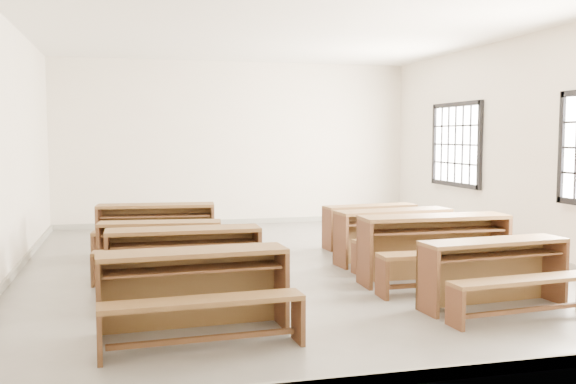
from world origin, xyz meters
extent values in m
plane|color=slate|center=(0.00, 0.00, 0.00)|extent=(8.50, 8.50, 0.00)
cube|color=silver|center=(0.00, 0.00, 3.18)|extent=(7.00, 8.50, 0.05)
cube|color=beige|center=(0.00, 4.22, 1.60)|extent=(7.00, 0.05, 3.20)
cube|color=beige|center=(0.00, -4.22, 1.60)|extent=(7.00, 0.05, 3.20)
cube|color=beige|center=(-3.48, 0.00, 1.60)|extent=(0.05, 8.50, 3.20)
cube|color=beige|center=(3.48, 0.00, 1.60)|extent=(0.05, 8.50, 3.20)
cube|color=gray|center=(0.00, 4.23, 0.05)|extent=(7.00, 0.04, 0.10)
cube|color=gray|center=(0.00, -4.23, 0.05)|extent=(7.00, 0.04, 0.10)
cube|color=gray|center=(-3.48, 0.00, 0.05)|extent=(0.04, 8.50, 0.10)
cube|color=gray|center=(3.48, 0.00, 0.05)|extent=(0.04, 8.50, 0.10)
cube|color=black|center=(3.45, -1.01, 1.60)|extent=(0.06, 0.08, 1.46)
cube|color=white|center=(3.47, 1.80, 1.60)|extent=(0.02, 1.50, 1.30)
cube|color=black|center=(3.45, 1.80, 2.29)|extent=(0.06, 1.62, 0.08)
cube|color=black|center=(3.45, 1.80, 0.91)|extent=(0.06, 1.62, 0.08)
cube|color=black|center=(3.45, 1.01, 1.60)|extent=(0.06, 0.08, 1.46)
cube|color=black|center=(3.45, 2.59, 1.60)|extent=(0.06, 0.08, 1.46)
cube|color=brown|center=(-1.53, -2.69, 0.73)|extent=(1.68, 0.50, 0.04)
cube|color=brown|center=(-1.54, -2.50, 0.35)|extent=(1.66, 0.13, 0.71)
cube|color=#512D1B|center=(-2.34, -2.73, 0.35)|extent=(0.06, 0.42, 0.71)
cube|color=#512D1B|center=(-0.73, -2.65, 0.35)|extent=(0.06, 0.42, 0.71)
cube|color=#512D1B|center=(-1.53, -2.71, 0.58)|extent=(1.55, 0.39, 0.02)
cube|color=brown|center=(-1.51, -3.20, 0.42)|extent=(1.67, 0.37, 0.04)
cube|color=#512D1B|center=(-2.32, -3.24, 0.20)|extent=(0.06, 0.29, 0.39)
cube|color=#512D1B|center=(-0.70, -3.16, 0.20)|extent=(0.06, 0.29, 0.39)
cube|color=#512D1B|center=(-1.51, -3.20, 0.10)|extent=(1.54, 0.13, 0.04)
cube|color=brown|center=(-1.50, -1.32, 0.73)|extent=(1.67, 0.44, 0.04)
cube|color=brown|center=(-1.50, -1.13, 0.35)|extent=(1.66, 0.07, 0.71)
cube|color=#512D1B|center=(-2.31, -1.30, 0.35)|extent=(0.05, 0.42, 0.71)
cube|color=#512D1B|center=(-0.69, -1.33, 0.35)|extent=(0.05, 0.42, 0.71)
cube|color=#512D1B|center=(-1.50, -1.34, 0.58)|extent=(1.54, 0.33, 0.02)
cube|color=brown|center=(-1.51, -1.82, 0.42)|extent=(1.67, 0.32, 0.04)
cube|color=#512D1B|center=(-2.32, -1.81, 0.20)|extent=(0.05, 0.29, 0.39)
cube|color=#512D1B|center=(-0.70, -1.84, 0.20)|extent=(0.05, 0.29, 0.39)
cube|color=#512D1B|center=(-1.51, -1.82, 0.10)|extent=(1.54, 0.07, 0.04)
cube|color=brown|center=(-1.70, -0.19, 0.66)|extent=(1.55, 0.56, 0.04)
cube|color=brown|center=(-1.68, -0.02, 0.32)|extent=(1.51, 0.22, 0.64)
cube|color=#512D1B|center=(-2.43, -0.11, 0.32)|extent=(0.08, 0.38, 0.64)
cube|color=#512D1B|center=(-0.97, -0.28, 0.32)|extent=(0.08, 0.38, 0.64)
cube|color=#512D1B|center=(-1.70, -0.21, 0.53)|extent=(1.42, 0.45, 0.02)
cube|color=brown|center=(-1.76, -0.65, 0.38)|extent=(1.53, 0.44, 0.04)
cube|color=#512D1B|center=(-2.49, -0.56, 0.18)|extent=(0.07, 0.27, 0.36)
cube|color=#512D1B|center=(-1.02, -0.74, 0.18)|extent=(0.07, 0.27, 0.36)
cube|color=#512D1B|center=(-1.76, -0.65, 0.09)|extent=(1.39, 0.21, 0.04)
cube|color=brown|center=(-1.69, 1.20, 0.74)|extent=(1.71, 0.58, 0.04)
cube|color=brown|center=(-1.67, 1.39, 0.36)|extent=(1.68, 0.20, 0.71)
cube|color=#512D1B|center=(-2.51, 1.28, 0.36)|extent=(0.08, 0.42, 0.71)
cube|color=#512D1B|center=(-0.87, 1.13, 0.36)|extent=(0.08, 0.42, 0.71)
cube|color=#512D1B|center=(-1.69, 1.18, 0.59)|extent=(1.58, 0.46, 0.02)
cube|color=brown|center=(-1.74, 0.69, 0.42)|extent=(1.70, 0.45, 0.04)
cube|color=#512D1B|center=(-2.56, 0.77, 0.20)|extent=(0.07, 0.30, 0.40)
cube|color=#512D1B|center=(-0.92, 0.61, 0.20)|extent=(0.07, 0.30, 0.40)
cube|color=#512D1B|center=(-1.74, 0.69, 0.11)|extent=(1.55, 0.20, 0.04)
cube|color=brown|center=(1.51, -2.58, 0.68)|extent=(1.59, 0.52, 0.04)
cube|color=brown|center=(1.50, -2.40, 0.33)|extent=(1.56, 0.17, 0.66)
cube|color=#512D1B|center=(0.75, -2.64, 0.33)|extent=(0.07, 0.39, 0.66)
cube|color=#512D1B|center=(2.27, -2.51, 0.33)|extent=(0.07, 0.39, 0.66)
cube|color=#512D1B|center=(1.51, -2.60, 0.55)|extent=(1.46, 0.41, 0.02)
cube|color=brown|center=(1.55, -3.05, 0.39)|extent=(1.58, 0.40, 0.04)
cube|color=#512D1B|center=(0.79, -3.12, 0.19)|extent=(0.06, 0.28, 0.37)
cube|color=#512D1B|center=(1.55, -3.05, 0.10)|extent=(1.44, 0.17, 0.04)
cube|color=brown|center=(1.45, -1.39, 0.79)|extent=(1.80, 0.47, 0.04)
cube|color=brown|center=(1.45, -1.19, 0.38)|extent=(1.80, 0.07, 0.76)
cube|color=#512D1B|center=(0.57, -1.38, 0.38)|extent=(0.05, 0.45, 0.76)
cube|color=#512D1B|center=(2.33, -1.40, 0.38)|extent=(0.05, 0.45, 0.76)
cube|color=#512D1B|center=(1.45, -1.41, 0.63)|extent=(1.67, 0.36, 0.02)
cube|color=brown|center=(1.44, -1.94, 0.45)|extent=(1.80, 0.34, 0.04)
cube|color=#512D1B|center=(0.57, -1.93, 0.21)|extent=(0.05, 0.32, 0.43)
cube|color=#512D1B|center=(2.32, -1.95, 0.21)|extent=(0.05, 0.32, 0.43)
cube|color=#512D1B|center=(1.44, -1.94, 0.11)|extent=(1.66, 0.08, 0.04)
cube|color=brown|center=(1.45, -0.18, 0.72)|extent=(1.68, 0.59, 0.04)
cube|color=brown|center=(1.43, 0.00, 0.35)|extent=(1.64, 0.22, 0.70)
cube|color=#512D1B|center=(0.66, -0.27, 0.35)|extent=(0.09, 0.41, 0.70)
cube|color=#512D1B|center=(2.25, -0.09, 0.35)|extent=(0.09, 0.41, 0.70)
cube|color=#512D1B|center=(1.46, -0.20, 0.58)|extent=(1.55, 0.48, 0.02)
cube|color=brown|center=(1.51, -0.68, 0.41)|extent=(1.67, 0.47, 0.04)
cube|color=#512D1B|center=(0.71, -0.77, 0.20)|extent=(0.07, 0.29, 0.39)
cube|color=#512D1B|center=(2.31, -0.59, 0.20)|extent=(0.07, 0.29, 0.39)
cube|color=#512D1B|center=(1.51, -0.68, 0.10)|extent=(1.52, 0.22, 0.04)
cube|color=brown|center=(1.60, 1.07, 0.65)|extent=(1.52, 0.52, 0.04)
cube|color=brown|center=(1.58, 1.24, 0.32)|extent=(1.49, 0.19, 0.63)
cube|color=#512D1B|center=(0.87, 1.00, 0.32)|extent=(0.07, 0.37, 0.63)
cube|color=#512D1B|center=(2.32, 1.15, 0.32)|extent=(0.07, 0.37, 0.63)
cube|color=#512D1B|center=(1.60, 1.05, 0.52)|extent=(1.40, 0.42, 0.02)
cube|color=brown|center=(1.64, 0.62, 0.37)|extent=(1.51, 0.41, 0.04)
cube|color=#512D1B|center=(0.92, 0.54, 0.18)|extent=(0.06, 0.26, 0.35)
cube|color=#512D1B|center=(2.36, 0.69, 0.18)|extent=(0.06, 0.26, 0.35)
cube|color=#512D1B|center=(1.64, 0.62, 0.09)|extent=(1.37, 0.19, 0.04)
camera|label=1|loc=(-2.07, -8.30, 1.75)|focal=40.00mm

